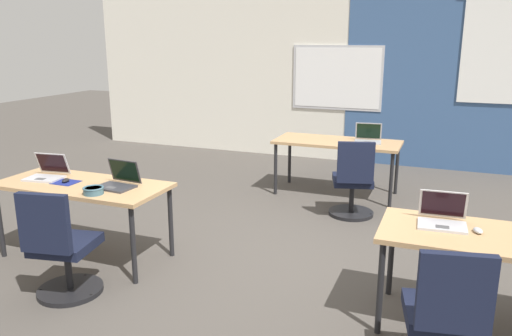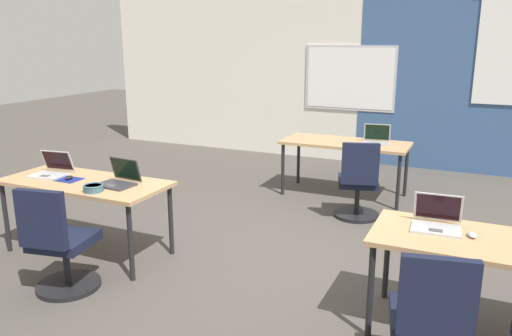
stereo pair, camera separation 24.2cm
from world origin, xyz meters
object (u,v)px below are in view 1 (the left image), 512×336
object	(u,v)px
laptop_near_left_inner	(118,181)
laptop_far_right	(368,138)
chair_near_right_inner	(444,327)
laptop_near_left_end	(47,173)
snack_bowl	(93,190)
mouse_near_left_end	(66,180)
desk_near_left	(83,190)
chair_far_right	(353,185)
mouse_near_right_inner	(478,230)
chair_near_left_inner	(61,253)
desk_far_center	(337,145)
laptop_near_right_inner	(442,218)
desk_near_right	(501,245)

from	to	relation	value
laptop_near_left_inner	laptop_far_right	distance (m)	3.33
chair_near_right_inner	laptop_near_left_end	world-z (taller)	laptop_near_left_end
snack_bowl	mouse_near_left_end	bearing A→B (deg)	157.63
desk_near_left	chair_far_right	size ratio (longest dim) A/B	1.74
mouse_near_right_inner	mouse_near_left_end	bearing A→B (deg)	-179.12
laptop_far_right	chair_far_right	world-z (taller)	laptop_far_right
chair_near_left_inner	laptop_near_left_end	world-z (taller)	laptop_near_left_end
desk_far_center	laptop_near_left_end	size ratio (longest dim) A/B	4.34
laptop_near_right_inner	mouse_near_right_inner	distance (m)	0.25
desk_near_left	laptop_near_right_inner	distance (m)	3.12
snack_bowl	chair_far_right	bearing A→B (deg)	51.02
mouse_near_left_end	chair_far_right	xyz separation A→B (m)	(2.28, 2.04, -0.36)
mouse_near_left_end	snack_bowl	distance (m)	0.51
chair_far_right	snack_bowl	xyz separation A→B (m)	(-1.81, -2.23, 0.38)
laptop_near_right_inner	snack_bowl	size ratio (longest dim) A/B	1.95
laptop_near_left_inner	mouse_near_left_end	world-z (taller)	laptop_near_left_inner
desk_near_right	chair_near_right_inner	bearing A→B (deg)	-114.11
chair_near_left_inner	chair_near_right_inner	size ratio (longest dim) A/B	1.00
desk_near_right	chair_far_right	world-z (taller)	chair_far_right
desk_far_center	laptop_near_left_inner	size ratio (longest dim) A/B	4.53
desk_near_right	snack_bowl	distance (m)	3.19
desk_far_center	laptop_far_right	distance (m)	0.40
laptop_near_left_inner	mouse_near_right_inner	distance (m)	2.97
desk_near_right	laptop_far_right	size ratio (longest dim) A/B	4.38
laptop_near_left_inner	desk_near_right	bearing A→B (deg)	4.24
desk_near_left	laptop_far_right	world-z (taller)	laptop_far_right
chair_near_right_inner	chair_far_right	size ratio (longest dim) A/B	1.00
mouse_near_right_inner	mouse_near_left_end	distance (m)	3.50
laptop_near_left_inner	laptop_near_right_inner	xyz separation A→B (m)	(2.73, 0.06, -0.00)
desk_far_center	mouse_near_left_end	bearing A→B (deg)	-123.91
chair_near_right_inner	laptop_near_left_inner	bearing A→B (deg)	-25.94
desk_far_center	chair_near_right_inner	bearing A→B (deg)	-67.76
chair_near_left_inner	mouse_near_right_inner	world-z (taller)	chair_near_left_inner
desk_near_left	chair_far_right	bearing A→B (deg)	43.39
chair_near_right_inner	snack_bowl	bearing A→B (deg)	-20.62
mouse_near_left_end	desk_far_center	bearing A→B (deg)	56.09
mouse_near_left_end	laptop_near_left_end	bearing A→B (deg)	167.53
desk_near_left	chair_near_left_inner	distance (m)	0.83
desk_near_right	desk_far_center	size ratio (longest dim) A/B	1.00
desk_far_center	laptop_near_left_inner	distance (m)	3.09
mouse_near_right_inner	mouse_near_left_end	world-z (taller)	mouse_near_left_end
desk_far_center	chair_far_right	size ratio (longest dim) A/B	1.74
laptop_near_left_inner	mouse_near_right_inner	xyz separation A→B (m)	(2.97, -0.02, -0.03)
laptop_far_right	desk_near_right	bearing A→B (deg)	-72.42
mouse_near_right_inner	chair_far_right	world-z (taller)	chair_far_right
desk_near_right	mouse_near_right_inner	distance (m)	0.17
desk_far_center	laptop_far_right	bearing A→B (deg)	10.50
snack_bowl	laptop_far_right	bearing A→B (deg)	59.65
chair_far_right	chair_near_left_inner	bearing A→B (deg)	40.61
chair_far_right	snack_bowl	bearing A→B (deg)	34.84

